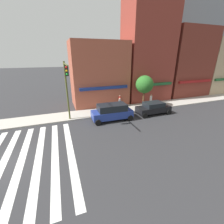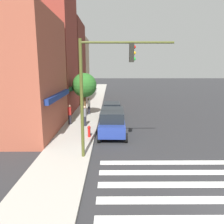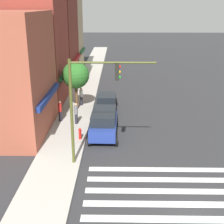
% 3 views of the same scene
% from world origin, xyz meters
% --- Properties ---
extents(ground_plane, '(200.00, 200.00, 0.00)m').
position_xyz_m(ground_plane, '(0.00, 0.00, 0.00)').
color(ground_plane, '#2D2D30').
extents(sidewalk_left, '(120.00, 3.00, 0.15)m').
position_xyz_m(sidewalk_left, '(0.00, 7.50, 0.07)').
color(sidewalk_left, '#B2ADA3').
rests_on(sidewalk_left, ground_plane).
extents(crosswalk_stripes, '(9.79, 10.80, 0.01)m').
position_xyz_m(crosswalk_stripes, '(-0.00, 0.00, 0.00)').
color(crosswalk_stripes, silver).
rests_on(crosswalk_stripes, ground_plane).
extents(storefront_row, '(30.77, 5.30, 15.75)m').
position_xyz_m(storefront_row, '(21.79, 11.50, 6.12)').
color(storefront_row, '#9E4C38').
rests_on(storefront_row, ground_plane).
extents(traffic_signal, '(0.32, 4.97, 6.63)m').
position_xyz_m(traffic_signal, '(5.21, 5.29, 4.52)').
color(traffic_signal, '#474C1E').
rests_on(traffic_signal, ground_plane).
extents(suv_blue, '(4.74, 2.12, 1.94)m').
position_xyz_m(suv_blue, '(9.90, 4.70, 1.03)').
color(suv_blue, navy).
rests_on(suv_blue, ground_plane).
extents(sedan_black, '(4.42, 2.02, 1.59)m').
position_xyz_m(sedan_black, '(15.59, 4.70, 0.84)').
color(sedan_black, black).
rests_on(sedan_black, ground_plane).
extents(pedestrian_white_shirt, '(0.32, 0.32, 1.77)m').
position_xyz_m(pedestrian_white_shirt, '(16.84, 7.20, 1.07)').
color(pedestrian_white_shirt, '#23232D').
rests_on(pedestrian_white_shirt, sidewalk_left).
extents(pedestrian_grey_coat, '(0.32, 0.32, 1.77)m').
position_xyz_m(pedestrian_grey_coat, '(11.86, 7.07, 1.07)').
color(pedestrian_grey_coat, '#23232D').
rests_on(pedestrian_grey_coat, sidewalk_left).
extents(pedestrian_red_jacket, '(0.32, 0.32, 1.77)m').
position_xyz_m(pedestrian_red_jacket, '(12.46, 8.49, 1.07)').
color(pedestrian_red_jacket, '#23232D').
rests_on(pedestrian_red_jacket, sidewalk_left).
extents(fire_hydrant, '(0.24, 0.24, 0.84)m').
position_xyz_m(fire_hydrant, '(8.76, 6.40, 0.61)').
color(fire_hydrant, red).
rests_on(fire_hydrant, sidewalk_left).
extents(street_tree, '(2.47, 2.47, 4.47)m').
position_xyz_m(street_tree, '(15.77, 7.50, 3.36)').
color(street_tree, brown).
rests_on(street_tree, sidewalk_left).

